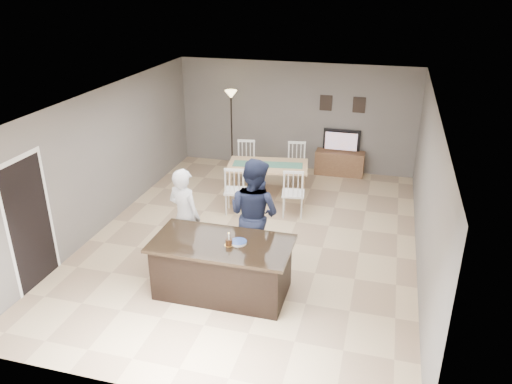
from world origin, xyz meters
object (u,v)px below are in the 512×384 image
(television, at_px, (341,141))
(man, at_px, (254,214))
(birthday_cake, at_px, (229,242))
(floor_lamp, at_px, (231,109))
(woman, at_px, (185,216))
(tv_console, at_px, (339,163))
(dining_table, at_px, (268,171))
(kitchen_island, at_px, (222,267))
(plate_stack, at_px, (239,242))

(television, xyz_separation_m, man, (-0.94, -4.72, 0.11))
(birthday_cake, height_order, floor_lamp, floor_lamp)
(television, distance_m, woman, 5.34)
(tv_console, bearing_deg, dining_table, -125.86)
(dining_table, xyz_separation_m, floor_lamp, (-1.33, 1.58, 0.91))
(television, bearing_deg, kitchen_island, 77.99)
(tv_console, xyz_separation_m, television, (0.00, 0.07, 0.56))
(kitchen_island, relative_size, television, 2.35)
(kitchen_island, relative_size, tv_console, 1.79)
(television, relative_size, woman, 0.53)
(kitchen_island, height_order, dining_table, dining_table)
(kitchen_island, xyz_separation_m, television, (1.20, 5.64, 0.41))
(floor_lamp, bearing_deg, television, 8.43)
(dining_table, height_order, floor_lamp, floor_lamp)
(woman, xyz_separation_m, man, (1.18, 0.18, 0.11))
(birthday_cake, xyz_separation_m, plate_stack, (0.12, 0.09, -0.03))
(kitchen_island, distance_m, man, 1.09)
(woman, bearing_deg, plate_stack, 167.70)
(tv_console, distance_m, woman, 5.31)
(plate_stack, bearing_deg, man, 89.77)
(television, bearing_deg, man, 78.80)
(dining_table, bearing_deg, man, -89.64)
(floor_lamp, bearing_deg, plate_stack, -71.19)
(birthday_cake, bearing_deg, tv_console, 79.30)
(plate_stack, bearing_deg, kitchen_island, -172.56)
(tv_console, xyz_separation_m, woman, (-2.11, -4.84, 0.57))
(kitchen_island, bearing_deg, man, 73.89)
(birthday_cake, height_order, plate_stack, birthday_cake)
(woman, bearing_deg, dining_table, -85.48)
(tv_console, relative_size, floor_lamp, 0.59)
(kitchen_island, relative_size, plate_stack, 8.51)
(man, bearing_deg, woman, 30.15)
(woman, relative_size, floor_lamp, 0.85)
(tv_console, distance_m, dining_table, 2.39)
(man, xyz_separation_m, floor_lamp, (-1.78, 4.32, 0.61))
(television, distance_m, man, 4.82)
(plate_stack, relative_size, floor_lamp, 0.12)
(woman, distance_m, birthday_cake, 1.32)
(birthday_cake, bearing_deg, floor_lamp, 107.30)
(man, bearing_deg, kitchen_island, 95.29)
(tv_console, height_order, dining_table, dining_table)
(plate_stack, height_order, floor_lamp, floor_lamp)
(birthday_cake, relative_size, plate_stack, 0.86)
(plate_stack, bearing_deg, floor_lamp, 108.81)
(kitchen_island, xyz_separation_m, plate_stack, (0.26, 0.03, 0.47))
(woman, height_order, floor_lamp, floor_lamp)
(birthday_cake, xyz_separation_m, floor_lamp, (-1.65, 5.29, 0.63))
(man, xyz_separation_m, dining_table, (-0.45, 2.74, -0.30))
(television, xyz_separation_m, floor_lamp, (-2.71, -0.40, 0.72))
(birthday_cake, distance_m, dining_table, 3.74)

